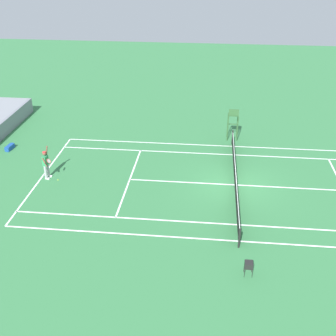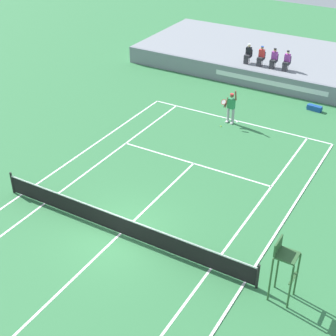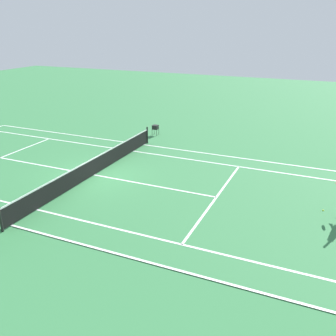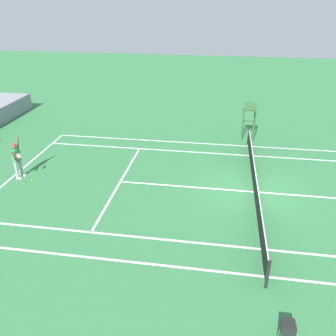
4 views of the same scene
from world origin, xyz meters
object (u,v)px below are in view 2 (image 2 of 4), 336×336
(umpire_chair, at_px, (284,263))
(tennis_player, at_px, (231,107))
(spectator_seated_1, at_px, (261,56))
(tennis_ball, at_px, (221,126))
(spectator_seated_3, at_px, (287,61))
(spectator_seated_0, at_px, (248,54))
(spectator_seated_2, at_px, (274,59))
(equipment_bag, at_px, (314,108))

(umpire_chair, bearing_deg, tennis_player, 121.76)
(spectator_seated_1, distance_m, tennis_ball, 7.64)
(spectator_seated_3, xyz_separation_m, umpire_chair, (6.24, -18.17, -0.23))
(spectator_seated_0, height_order, spectator_seated_2, same)
(spectator_seated_3, height_order, tennis_player, spectator_seated_3)
(spectator_seated_1, xyz_separation_m, equipment_bag, (4.62, -2.59, -1.63))
(spectator_seated_0, bearing_deg, tennis_player, -74.74)
(spectator_seated_0, bearing_deg, tennis_ball, -77.78)
(spectator_seated_2, bearing_deg, spectator_seated_1, 180.00)
(spectator_seated_2, bearing_deg, tennis_ball, -91.62)
(tennis_player, distance_m, umpire_chair, 13.51)
(spectator_seated_3, bearing_deg, equipment_bag, -42.23)
(spectator_seated_0, bearing_deg, spectator_seated_1, 0.00)
(spectator_seated_2, height_order, spectator_seated_3, same)
(spectator_seated_0, relative_size, tennis_player, 0.61)
(tennis_player, bearing_deg, spectator_seated_1, 97.69)
(tennis_ball, relative_size, equipment_bag, 0.07)
(tennis_ball, distance_m, umpire_chair, 13.11)
(umpire_chair, xyz_separation_m, equipment_bag, (-3.39, 15.58, -1.40))
(spectator_seated_0, height_order, spectator_seated_3, same)
(spectator_seated_3, bearing_deg, spectator_seated_1, 180.00)
(tennis_ball, bearing_deg, spectator_seated_1, 95.25)
(spectator_seated_0, height_order, tennis_player, spectator_seated_0)
(tennis_player, xyz_separation_m, equipment_bag, (3.72, 4.11, -0.83))
(spectator_seated_1, relative_size, umpire_chair, 0.52)
(spectator_seated_0, height_order, spectator_seated_1, same)
(spectator_seated_1, xyz_separation_m, spectator_seated_2, (0.89, 0.00, 0.00))
(spectator_seated_1, relative_size, spectator_seated_2, 1.00)
(spectator_seated_3, height_order, tennis_ball, spectator_seated_3)
(spectator_seated_2, distance_m, tennis_player, 6.74)
(tennis_ball, bearing_deg, umpire_chair, -55.76)
(spectator_seated_3, relative_size, tennis_ball, 18.60)
(tennis_ball, height_order, equipment_bag, equipment_bag)
(spectator_seated_1, relative_size, equipment_bag, 1.36)
(equipment_bag, bearing_deg, spectator_seated_1, 150.72)
(spectator_seated_2, xyz_separation_m, equipment_bag, (3.73, -2.59, -1.63))
(umpire_chair, distance_m, equipment_bag, 16.01)
(spectator_seated_3, xyz_separation_m, tennis_ball, (-1.09, -7.41, -1.75))
(spectator_seated_3, bearing_deg, tennis_ball, -98.34)
(spectator_seated_0, distance_m, tennis_player, 6.99)
(spectator_seated_3, height_order, equipment_bag, spectator_seated_3)
(tennis_player, relative_size, tennis_ball, 30.63)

